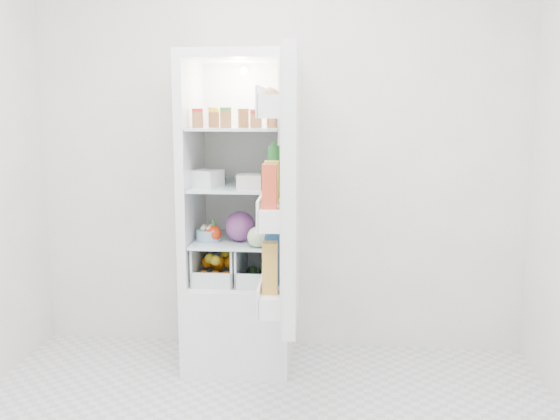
# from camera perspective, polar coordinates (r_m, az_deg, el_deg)

# --- Properties ---
(room_walls) EXTENTS (3.02, 3.02, 2.61)m
(room_walls) POSITION_cam_1_polar(r_m,az_deg,el_deg) (2.33, -3.65, 11.68)
(room_walls) COLOR beige
(room_walls) RESTS_ON ground
(refrigerator) EXTENTS (0.60, 0.60, 1.80)m
(refrigerator) POSITION_cam_1_polar(r_m,az_deg,el_deg) (3.68, -3.57, -3.68)
(refrigerator) COLOR white
(refrigerator) RESTS_ON ground
(shelf_low) EXTENTS (0.49, 0.53, 0.01)m
(shelf_low) POSITION_cam_1_polar(r_m,az_deg,el_deg) (3.61, -3.73, -2.75)
(shelf_low) COLOR silver
(shelf_low) RESTS_ON refrigerator
(shelf_mid) EXTENTS (0.49, 0.53, 0.02)m
(shelf_mid) POSITION_cam_1_polar(r_m,az_deg,el_deg) (3.56, -3.79, 2.14)
(shelf_mid) COLOR silver
(shelf_mid) RESTS_ON refrigerator
(shelf_top) EXTENTS (0.49, 0.53, 0.02)m
(shelf_top) POSITION_cam_1_polar(r_m,az_deg,el_deg) (3.53, -3.85, 7.46)
(shelf_top) COLOR silver
(shelf_top) RESTS_ON refrigerator
(crisper_left) EXTENTS (0.23, 0.46, 0.22)m
(crisper_left) POSITION_cam_1_polar(r_m,az_deg,el_deg) (3.66, -5.61, -4.69)
(crisper_left) COLOR silver
(crisper_left) RESTS_ON refrigerator
(crisper_right) EXTENTS (0.23, 0.46, 0.22)m
(crisper_right) POSITION_cam_1_polar(r_m,az_deg,el_deg) (3.62, -1.79, -4.80)
(crisper_right) COLOR silver
(crisper_right) RESTS_ON refrigerator
(condiment_jars) EXTENTS (0.46, 0.34, 0.08)m
(condiment_jars) POSITION_cam_1_polar(r_m,az_deg,el_deg) (3.47, -4.17, 8.25)
(condiment_jars) COLOR #B21919
(condiment_jars) RESTS_ON shelf_top
(squeeze_bottle) EXTENTS (0.06, 0.06, 0.17)m
(squeeze_bottle) POSITION_cam_1_polar(r_m,az_deg,el_deg) (3.51, -0.34, 8.96)
(squeeze_bottle) COLOR silver
(squeeze_bottle) RESTS_ON shelf_top
(tub_white) EXTENTS (0.19, 0.19, 0.09)m
(tub_white) POSITION_cam_1_polar(r_m,az_deg,el_deg) (3.51, -6.74, 2.90)
(tub_white) COLOR silver
(tub_white) RESTS_ON shelf_mid
(tub_cream) EXTENTS (0.15, 0.15, 0.08)m
(tub_cream) POSITION_cam_1_polar(r_m,az_deg,el_deg) (3.41, -2.87, 2.62)
(tub_cream) COLOR beige
(tub_cream) RESTS_ON shelf_mid
(tin_red) EXTENTS (0.13, 0.13, 0.06)m
(tin_red) POSITION_cam_1_polar(r_m,az_deg,el_deg) (3.46, -0.78, 2.61)
(tin_red) COLOR red
(tin_red) RESTS_ON shelf_mid
(foil_tray) EXTENTS (0.17, 0.14, 0.04)m
(foil_tray) POSITION_cam_1_polar(r_m,az_deg,el_deg) (3.70, -5.65, 2.79)
(foil_tray) COLOR silver
(foil_tray) RESTS_ON shelf_mid
(tub_green) EXTENTS (0.11, 0.15, 0.08)m
(tub_green) POSITION_cam_1_polar(r_m,az_deg,el_deg) (3.66, -0.83, 3.11)
(tub_green) COLOR #397D41
(tub_green) RESTS_ON shelf_mid
(red_cabbage) EXTENTS (0.17, 0.17, 0.17)m
(red_cabbage) POSITION_cam_1_polar(r_m,az_deg,el_deg) (3.52, -3.66, -1.51)
(red_cabbage) COLOR #521C4C
(red_cabbage) RESTS_ON shelf_low
(bell_pepper) EXTENTS (0.09, 0.09, 0.09)m
(bell_pepper) POSITION_cam_1_polar(r_m,az_deg,el_deg) (3.53, -6.13, -2.15)
(bell_pepper) COLOR red
(bell_pepper) RESTS_ON shelf_low
(mushroom_bowl) EXTENTS (0.16, 0.16, 0.06)m
(mushroom_bowl) POSITION_cam_1_polar(r_m,az_deg,el_deg) (3.56, -6.55, -2.31)
(mushroom_bowl) COLOR #81A2C0
(mushroom_bowl) RESTS_ON shelf_low
(salad_bag) EXTENTS (0.11, 0.11, 0.11)m
(salad_bag) POSITION_cam_1_polar(r_m,az_deg,el_deg) (3.37, -2.06, -2.48)
(salad_bag) COLOR #B4D49F
(salad_bag) RESTS_ON shelf_low
(citrus_pile) EXTENTS (0.20, 0.31, 0.16)m
(citrus_pile) POSITION_cam_1_polar(r_m,az_deg,el_deg) (3.63, -5.78, -5.17)
(citrus_pile) COLOR orange
(citrus_pile) RESTS_ON refrigerator
(veg_pile) EXTENTS (0.16, 0.30, 0.10)m
(veg_pile) POSITION_cam_1_polar(r_m,az_deg,el_deg) (3.63, -1.71, -5.53)
(veg_pile) COLOR #244F1A
(veg_pile) RESTS_ON refrigerator
(fridge_door) EXTENTS (0.19, 0.60, 1.30)m
(fridge_door) POSITION_cam_1_polar(r_m,az_deg,el_deg) (2.95, 0.47, 1.51)
(fridge_door) COLOR white
(fridge_door) RESTS_ON refrigerator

